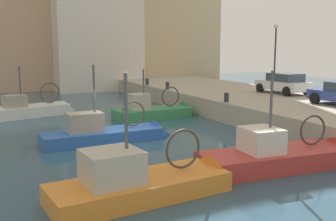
% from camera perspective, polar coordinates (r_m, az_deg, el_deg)
% --- Properties ---
extents(water_surface, '(80.00, 80.00, 0.00)m').
position_cam_1_polar(water_surface, '(19.03, -6.98, -4.45)').
color(water_surface, '#2D5166').
rests_on(water_surface, ground).
extents(quay_wall, '(9.00, 56.00, 1.20)m').
position_cam_1_polar(quay_wall, '(25.01, 18.77, -0.22)').
color(quay_wall, '#ADA08C').
rests_on(quay_wall, ground).
extents(fishing_boat_green, '(5.62, 2.23, 3.96)m').
position_cam_1_polar(fishing_boat_green, '(25.32, -1.49, -0.73)').
color(fishing_boat_green, '#388951').
rests_on(fishing_boat_green, ground).
extents(fishing_boat_orange, '(6.32, 2.43, 4.60)m').
position_cam_1_polar(fishing_boat_orange, '(12.29, -2.46, -11.26)').
color(fishing_boat_orange, orange).
rests_on(fishing_boat_orange, ground).
extents(fishing_boat_white, '(5.74, 3.07, 4.06)m').
position_cam_1_polar(fishing_boat_white, '(27.42, -18.19, -0.44)').
color(fishing_boat_white, white).
rests_on(fishing_boat_white, ground).
extents(fishing_boat_blue, '(6.41, 2.01, 4.41)m').
position_cam_1_polar(fishing_boat_blue, '(19.28, -8.22, -3.91)').
color(fishing_boat_blue, '#2D60B7').
rests_on(fishing_boat_blue, ground).
extents(fishing_boat_red, '(6.71, 2.61, 4.49)m').
position_cam_1_polar(fishing_boat_red, '(15.65, 16.26, -7.29)').
color(fishing_boat_red, '#BC3833').
rests_on(fishing_boat_red, ground).
extents(parked_car_white, '(2.13, 3.95, 1.42)m').
position_cam_1_polar(parked_car_white, '(28.95, 16.13, 3.76)').
color(parked_car_white, silver).
rests_on(parked_car_white, quay_wall).
extents(mooring_bollard_south, '(0.28, 0.28, 0.55)m').
position_cam_1_polar(mooring_bollard_south, '(23.80, 8.32, 1.85)').
color(mooring_bollard_south, '#2D2D33').
rests_on(mooring_bollard_south, quay_wall).
extents(mooring_bollard_mid, '(0.28, 0.28, 0.55)m').
position_cam_1_polar(mooring_bollard_mid, '(30.71, -0.08, 3.56)').
color(mooring_bollard_mid, '#2D2D33').
rests_on(mooring_bollard_mid, quay_wall).
extents(mooring_bollard_north, '(0.28, 0.28, 0.55)m').
position_cam_1_polar(mooring_bollard_north, '(34.34, -2.98, 4.13)').
color(mooring_bollard_north, '#2D2D33').
rests_on(mooring_bollard_north, quay_wall).
extents(quay_streetlamp, '(0.36, 0.36, 4.83)m').
position_cam_1_polar(quay_streetlamp, '(29.03, 15.04, 8.82)').
color(quay_streetlamp, '#38383D').
rests_on(quay_streetlamp, quay_wall).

